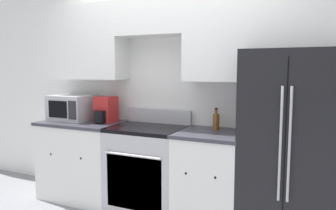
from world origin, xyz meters
TOP-DOWN VIEW (x-y plane):
  - wall_back at (0.02, 0.58)m, footprint 8.00×0.39m
  - lower_cabinets_left at (-1.12, 0.31)m, footprint 0.98×0.64m
  - lower_cabinets_right at (0.47, 0.31)m, footprint 0.66×0.64m
  - oven_range at (-0.25, 0.31)m, footprint 0.80×0.65m
  - refrigerator at (1.19, 0.39)m, footprint 0.82×0.81m
  - microwave at (-1.31, 0.35)m, footprint 0.49×0.42m
  - bottle at (0.47, 0.49)m, footprint 0.07×0.07m
  - electric_kettle at (-0.84, 0.38)m, footprint 0.21×0.30m

SIDE VIEW (x-z plane):
  - lower_cabinets_left at x=-1.12m, z-range 0.00..0.93m
  - lower_cabinets_right at x=0.47m, z-range 0.00..0.93m
  - oven_range at x=-0.25m, z-range -0.07..1.02m
  - refrigerator at x=1.19m, z-range 0.00..1.73m
  - bottle at x=0.47m, z-range 0.91..1.13m
  - electric_kettle at x=-0.84m, z-range 0.92..1.22m
  - microwave at x=-1.31m, z-range 0.93..1.24m
  - wall_back at x=0.02m, z-range 0.24..2.84m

